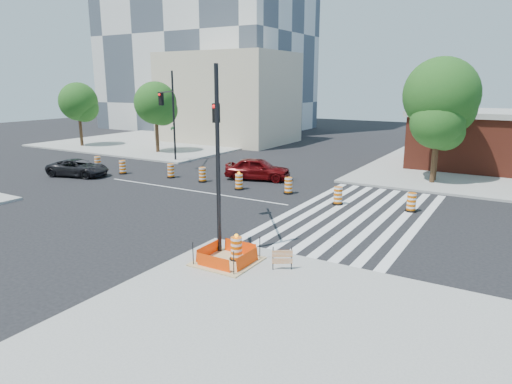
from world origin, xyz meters
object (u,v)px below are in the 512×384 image
at_px(red_coupe, 258,169).
at_px(signal_pole_se, 217,139).
at_px(dark_suv, 78,168).
at_px(signal_pole_nw, 170,109).

distance_m(red_coupe, signal_pole_se, 13.71).
bearing_deg(red_coupe, dark_suv, 99.17).
xyz_separation_m(red_coupe, signal_pole_se, (5.24, -12.12, 3.69)).
relative_size(dark_suv, signal_pole_se, 0.62).
xyz_separation_m(dark_suv, signal_pole_nw, (2.66, 7.33, 4.02)).
xyz_separation_m(red_coupe, signal_pole_nw, (-9.38, 1.62, 3.86)).
bearing_deg(dark_suv, signal_pole_nw, -35.12).
height_order(dark_suv, signal_pole_se, signal_pole_se).
bearing_deg(signal_pole_nw, signal_pole_se, 16.23).
relative_size(red_coupe, dark_suv, 1.02).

